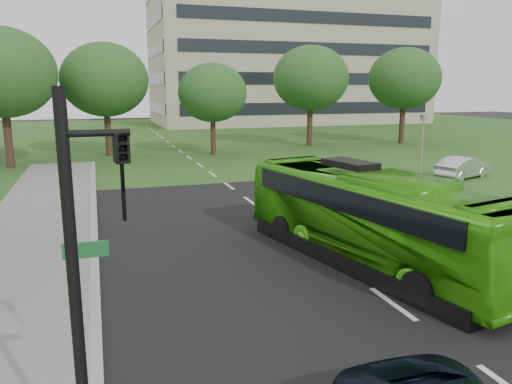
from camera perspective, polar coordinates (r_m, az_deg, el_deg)
ground at (r=14.85m, az=11.07°, el=-9.40°), size 160.00×160.00×0.00m
street_surfaces at (r=35.79m, az=-7.29°, el=3.26°), size 120.00×120.00×0.15m
office_building at (r=79.74m, az=3.52°, el=17.01°), size 40.10×20.10×25.00m
tree_park_a at (r=37.22m, az=-27.08°, el=12.04°), size 6.94×6.94×9.22m
tree_park_b at (r=40.99m, az=-16.89°, el=12.16°), size 6.66×6.66×8.74m
tree_park_c at (r=40.29m, az=-5.00°, el=11.23°), size 5.45×5.45×7.24m
tree_park_d at (r=46.51m, az=6.27°, el=12.80°), size 6.85×6.85×9.06m
tree_park_e at (r=50.40m, az=16.62°, el=12.31°), size 6.78×6.78×9.03m
bus at (r=15.63m, az=12.92°, el=-2.89°), size 4.52×10.54×2.86m
sedan at (r=32.21m, az=22.53°, el=2.62°), size 4.23×2.71×1.32m
traffic_light at (r=6.44m, az=-18.66°, el=-8.66°), size 0.86×0.25×5.35m
camera_pole at (r=30.01m, az=18.50°, el=5.79°), size 0.34×0.30×3.82m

